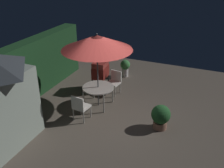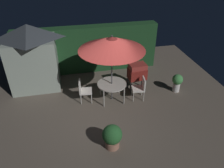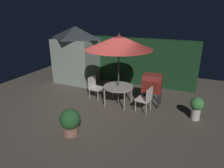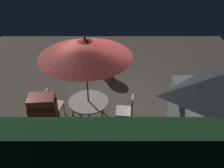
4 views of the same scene
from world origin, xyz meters
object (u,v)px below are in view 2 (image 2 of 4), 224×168
patio_table (112,85)px  potted_plant_by_grill (177,82)px  garden_shed (33,56)px  potted_plant_by_shed (112,136)px  bbq_grill (137,72)px  chair_far_side (140,87)px  chair_near_shed (83,90)px  patio_umbrella (112,44)px

patio_table → potted_plant_by_grill: bearing=-0.0°
garden_shed → potted_plant_by_shed: bearing=-59.3°
bbq_grill → chair_far_side: size_ratio=1.33×
garden_shed → potted_plant_by_grill: garden_shed is taller
chair_near_shed → potted_plant_by_grill: 3.81m
potted_plant_by_grill → chair_near_shed: bearing=178.1°
chair_near_shed → potted_plant_by_shed: size_ratio=1.14×
patio_table → chair_near_shed: (-1.08, 0.12, -0.14)m
potted_plant_by_shed → patio_table: bearing=78.0°
patio_umbrella → chair_far_side: (1.09, -0.17, -1.82)m
garden_shed → patio_umbrella: size_ratio=1.02×
chair_near_shed → chair_far_side: 2.19m
patio_umbrella → potted_plant_by_grill: (2.73, -0.00, -1.88)m
patio_umbrella → bbq_grill: 1.93m
bbq_grill → potted_plant_by_shed: bbq_grill is taller
patio_umbrella → chair_near_shed: patio_umbrella is taller
patio_table → potted_plant_by_grill: potted_plant_by_grill is taller
patio_umbrella → chair_far_side: patio_umbrella is taller
chair_near_shed → chair_far_side: bearing=-7.6°
chair_near_shed → potted_plant_by_shed: 2.55m
chair_near_shed → chair_far_side: size_ratio=1.00×
patio_umbrella → potted_plant_by_shed: patio_umbrella is taller
garden_shed → patio_table: (2.90, -1.69, -0.70)m
garden_shed → patio_table: 3.43m
bbq_grill → potted_plant_by_shed: bearing=-120.3°
potted_plant_by_grill → patio_umbrella: bearing=180.0°
chair_near_shed → bbq_grill: bearing=8.4°
bbq_grill → chair_near_shed: (-2.22, -0.33, -0.33)m
bbq_grill → chair_far_side: 0.70m
patio_umbrella → chair_far_side: bearing=-8.6°
bbq_grill → potted_plant_by_shed: 3.29m
garden_shed → chair_near_shed: bearing=-40.6°
chair_near_shed → potted_plant_by_grill: size_ratio=1.17×
patio_table → bbq_grill: 1.24m
chair_far_side → potted_plant_by_shed: 2.72m
garden_shed → potted_plant_by_grill: bearing=-16.7°
chair_far_side → potted_plant_by_grill: 1.64m
chair_near_shed → patio_umbrella: bearing=-6.5°
garden_shed → potted_plant_by_grill: (5.63, -1.69, -0.91)m
garden_shed → chair_near_shed: garden_shed is taller
potted_plant_by_shed → garden_shed: bearing=120.7°
patio_umbrella → bbq_grill: patio_umbrella is taller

